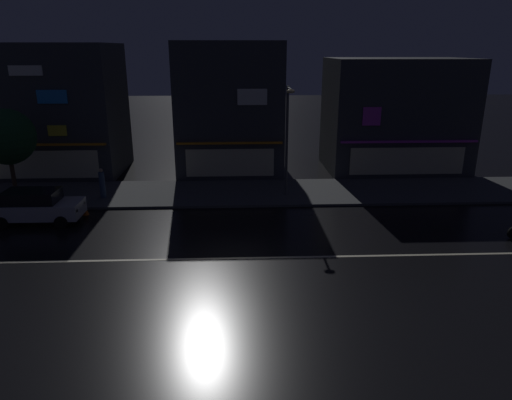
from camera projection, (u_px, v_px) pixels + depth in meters
The scene contains 11 objects.
ground_plane at pixel (227, 259), 19.36m from camera, with size 140.00×140.00×0.00m, color black.
lane_divider_stripe at pixel (227, 258), 19.36m from camera, with size 36.85×0.16×0.01m, color beige.
sidewalk_far at pixel (230, 193), 27.95m from camera, with size 38.79×5.19×0.14m, color #424447.
storefront_left_block at pixel (60, 110), 31.69m from camera, with size 8.05×6.64×8.69m.
storefront_center_block at pixel (230, 106), 33.10m from camera, with size 7.11×8.66×8.81m.
storefront_right_block at pixel (395, 115), 32.66m from camera, with size 9.46×6.41×7.72m.
streetlamp_mid at pixel (287, 132), 26.05m from camera, with size 0.44×1.64×6.25m.
pedestrian_on_sidewalk at pixel (102, 184), 26.59m from camera, with size 0.32×0.32×1.73m.
street_tree at pixel (7, 137), 25.98m from camera, with size 3.14×3.14×5.07m.
parked_car_near_kerb at pixel (36, 206), 23.14m from camera, with size 4.30×1.98×1.67m.
traffic_cone at pixel (85, 210), 24.38m from camera, with size 0.36×0.36×0.55m, color orange.
Camera 1 is at (0.46, -17.67, 8.37)m, focal length 32.55 mm.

